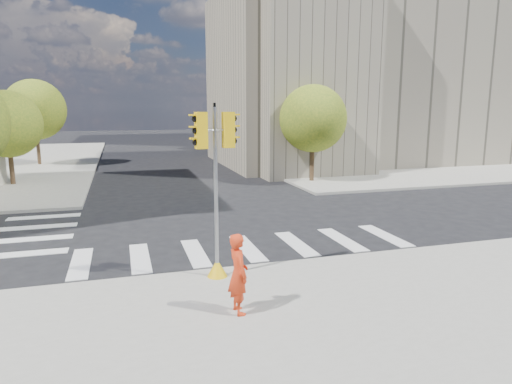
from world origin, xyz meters
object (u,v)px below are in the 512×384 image
photographer (238,274)px  lamp_far (245,109)px  lamp_near (297,110)px  traffic_signal (216,205)px

photographer → lamp_far: bearing=-20.8°
lamp_far → photographer: bearing=-105.5°
lamp_near → lamp_far: 14.00m
lamp_near → photographer: size_ratio=4.32×
lamp_far → traffic_signal: lamp_far is taller
lamp_near → traffic_signal: bearing=-117.5°
lamp_far → photographer: lamp_far is taller
lamp_near → photographer: lamp_near is taller
traffic_signal → photographer: size_ratio=2.54×
lamp_near → traffic_signal: lamp_near is taller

